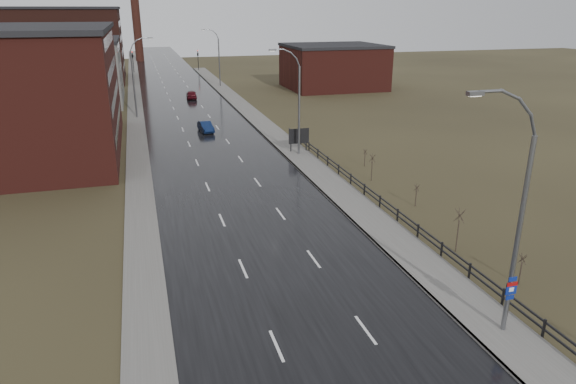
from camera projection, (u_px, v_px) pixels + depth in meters
road at (194, 117)px, 75.61m from camera, size 14.00×300.00×0.06m
sidewalk_right at (300, 157)px, 55.25m from camera, size 3.20×180.00×0.18m
curb_right at (286, 158)px, 54.86m from camera, size 0.16×180.00×0.18m
sidewalk_left at (136, 120)px, 73.45m from camera, size 2.40×260.00×0.12m
warehouse_near at (6, 93)px, 54.27m from camera, size 22.44×28.56×13.50m
warehouse_mid at (71, 71)px, 85.39m from camera, size 16.32×20.40×10.50m
warehouse_far at (59, 45)px, 110.35m from camera, size 26.52×24.48×15.50m
building_right at (333, 66)px, 102.02m from camera, size 18.36×16.32×8.50m
smokestack at (135, 7)px, 150.15m from camera, size 2.70×2.70×30.70m
streetlight_main at (515, 221)px, 23.37m from camera, size 3.91×0.29×12.11m
streetlight_right_mid at (297, 102)px, 54.19m from camera, size 3.36×0.28×11.35m
streetlight_left at (135, 77)px, 73.43m from camera, size 3.36×0.28×11.35m
streetlight_right_far at (218, 57)px, 102.99m from camera, size 3.36×0.28×11.35m
guardrail at (384, 203)px, 40.41m from camera, size 0.10×53.05×1.10m
shrub_b at (521, 269)px, 29.58m from camera, size 0.47×0.49×1.94m
shrub_c at (458, 229)px, 33.39m from camera, size 0.71×0.75×3.03m
shrub_d at (416, 195)px, 41.37m from camera, size 0.45×0.47×1.86m
shrub_e at (372, 167)px, 47.42m from camera, size 0.61×0.64×2.56m
shrub_f at (365, 157)px, 51.89m from camera, size 0.44×0.46×1.82m
billboard at (299, 137)px, 56.62m from camera, size 2.33×0.17×2.73m
traffic_light_left at (132, 54)px, 126.19m from camera, size 0.58×2.73×5.30m
traffic_light_right at (198, 52)px, 130.39m from camera, size 0.58×2.73×5.30m
car_near at (206, 127)px, 66.41m from camera, size 1.82×4.15×1.32m
car_far at (192, 95)px, 90.69m from camera, size 2.04×4.46×1.48m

